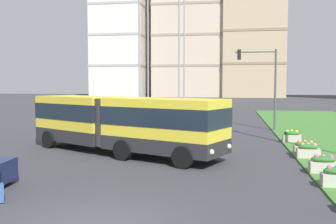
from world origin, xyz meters
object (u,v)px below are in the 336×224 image
object	(u,v)px
apartment_tower_centre	(254,18)
car_black_sedan	(124,117)
flower_planter_4	(305,148)
flower_planter_5	(292,136)
traffic_light_far_right	(263,76)
articulated_bus	(121,123)
apartment_tower_west	(122,24)
flower_planter_2	(323,164)
flower_planter_3	(308,151)
apartment_tower_westcentre	(191,24)

from	to	relation	value
apartment_tower_centre	car_black_sedan	bearing A→B (deg)	-100.61
flower_planter_4	apartment_tower_centre	distance (m)	96.51
flower_planter_5	traffic_light_far_right	bearing A→B (deg)	102.18
articulated_bus	traffic_light_far_right	world-z (taller)	traffic_light_far_right
apartment_tower_west	apartment_tower_centre	world-z (taller)	apartment_tower_centre
flower_planter_4	traffic_light_far_right	distance (m)	11.60
flower_planter_2	flower_planter_3	distance (m)	3.23
flower_planter_4	traffic_light_far_right	bearing A→B (deg)	97.20
flower_planter_2	car_black_sedan	bearing A→B (deg)	128.36
apartment_tower_centre	flower_planter_2	bearing A→B (deg)	-91.14
car_black_sedan	apartment_tower_west	xyz separation A→B (m)	(-23.96, 81.70, 21.15)
apartment_tower_centre	traffic_light_far_right	bearing A→B (deg)	-92.29
apartment_tower_west	apartment_tower_westcentre	world-z (taller)	apartment_tower_west
flower_planter_5	flower_planter_2	bearing A→B (deg)	-90.00
flower_planter_4	flower_planter_5	xyz separation A→B (m)	(0.00, 4.49, 0.00)
flower_planter_4	flower_planter_2	bearing A→B (deg)	-90.00
apartment_tower_westcentre	apartment_tower_centre	world-z (taller)	apartment_tower_centre
articulated_bus	traffic_light_far_right	distance (m)	14.58
flower_planter_3	traffic_light_far_right	xyz separation A→B (m)	(-1.37, 11.71, 3.93)
articulated_bus	flower_planter_5	bearing A→B (deg)	29.66
flower_planter_3	traffic_light_far_right	bearing A→B (deg)	96.66
traffic_light_far_right	apartment_tower_westcentre	world-z (taller)	apartment_tower_westcentre
car_black_sedan	flower_planter_5	world-z (taller)	car_black_sedan
flower_planter_4	apartment_tower_centre	world-z (taller)	apartment_tower_centre
flower_planter_4	apartment_tower_west	size ratio (longest dim) A/B	0.03
articulated_bus	flower_planter_4	distance (m)	9.66
flower_planter_3	apartment_tower_west	bearing A→B (deg)	111.35
flower_planter_3	articulated_bus	bearing A→B (deg)	-179.65
flower_planter_2	flower_planter_4	size ratio (longest dim) A/B	1.00
car_black_sedan	traffic_light_far_right	distance (m)	12.57
apartment_tower_westcentre	traffic_light_far_right	bearing A→B (deg)	-80.13
flower_planter_3	traffic_light_far_right	size ratio (longest dim) A/B	0.17
flower_planter_5	apartment_tower_centre	distance (m)	92.14
car_black_sedan	flower_planter_3	size ratio (longest dim) A/B	4.16
flower_planter_5	apartment_tower_westcentre	size ratio (longest dim) A/B	0.03
apartment_tower_west	traffic_light_far_right	bearing A→B (deg)	-66.76
apartment_tower_westcentre	apartment_tower_west	bearing A→B (deg)	-172.96
flower_planter_5	apartment_tower_westcentre	bearing A→B (deg)	100.03
flower_planter_4	apartment_tower_westcentre	size ratio (longest dim) A/B	0.03
flower_planter_2	flower_planter_3	size ratio (longest dim) A/B	1.00
flower_planter_2	apartment_tower_westcentre	size ratio (longest dim) A/B	0.03
articulated_bus	apartment_tower_westcentre	world-z (taller)	apartment_tower_westcentre
flower_planter_5	apartment_tower_westcentre	distance (m)	96.28
articulated_bus	flower_planter_4	xyz separation A→B (m)	(9.54, 0.94, -1.23)
apartment_tower_west	car_black_sedan	bearing A→B (deg)	-73.66
car_black_sedan	flower_planter_3	world-z (taller)	car_black_sedan
flower_planter_3	apartment_tower_westcentre	distance (m)	101.45
flower_planter_3	flower_planter_4	distance (m)	0.88
flower_planter_4	apartment_tower_westcentre	bearing A→B (deg)	99.57
flower_planter_4	apartment_tower_west	distance (m)	103.70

